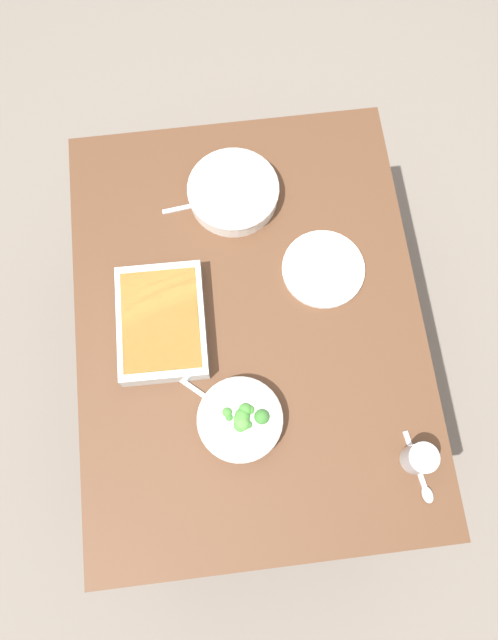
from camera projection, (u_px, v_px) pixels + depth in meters
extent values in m
plane|color=slate|center=(249.00, 375.00, 2.22)|extent=(6.00, 6.00, 0.00)
cube|color=brown|center=(249.00, 322.00, 1.53)|extent=(1.20, 0.90, 0.04)
cylinder|color=brown|center=(399.00, 513.00, 1.74)|extent=(0.06, 0.06, 0.70)
cylinder|color=brown|center=(340.00, 193.00, 2.05)|extent=(0.06, 0.06, 0.70)
cylinder|color=brown|center=(140.00, 546.00, 1.72)|extent=(0.06, 0.06, 0.70)
cylinder|color=brown|center=(120.00, 217.00, 2.02)|extent=(0.06, 0.06, 0.70)
cylinder|color=silver|center=(234.00, 193.00, 1.58)|extent=(0.24, 0.24, 0.05)
torus|color=silver|center=(234.00, 188.00, 1.56)|extent=(0.25, 0.25, 0.01)
cylinder|color=olive|center=(234.00, 192.00, 1.58)|extent=(0.20, 0.20, 0.03)
sphere|color=silver|center=(218.00, 193.00, 1.56)|extent=(0.02, 0.02, 0.02)
sphere|color=silver|center=(257.00, 195.00, 1.56)|extent=(0.02, 0.02, 0.02)
sphere|color=silver|center=(224.00, 200.00, 1.55)|extent=(0.02, 0.02, 0.02)
sphere|color=silver|center=(229.00, 196.00, 1.56)|extent=(0.02, 0.02, 0.02)
sphere|color=#C66633|center=(244.00, 181.00, 1.57)|extent=(0.01, 0.01, 0.01)
cylinder|color=silver|center=(240.00, 420.00, 1.41)|extent=(0.20, 0.20, 0.05)
torus|color=silver|center=(240.00, 419.00, 1.39)|extent=(0.21, 0.21, 0.01)
cylinder|color=#8CB272|center=(240.00, 420.00, 1.41)|extent=(0.16, 0.16, 0.02)
sphere|color=#478C38|center=(250.00, 410.00, 1.40)|extent=(0.03, 0.03, 0.03)
sphere|color=#569E42|center=(242.00, 423.00, 1.38)|extent=(0.04, 0.04, 0.04)
sphere|color=#3D7A33|center=(262.00, 417.00, 1.39)|extent=(0.04, 0.04, 0.04)
sphere|color=#478C38|center=(240.00, 425.00, 1.38)|extent=(0.03, 0.03, 0.03)
sphere|color=#478C38|center=(245.00, 410.00, 1.39)|extent=(0.03, 0.03, 0.03)
sphere|color=#478C38|center=(242.00, 416.00, 1.39)|extent=(0.04, 0.04, 0.04)
sphere|color=#569E42|center=(239.00, 419.00, 1.39)|extent=(0.03, 0.03, 0.03)
sphere|color=#478C38|center=(227.00, 413.00, 1.39)|extent=(0.03, 0.03, 0.03)
sphere|color=#3D7A33|center=(248.00, 410.00, 1.40)|extent=(0.02, 0.02, 0.02)
sphere|color=#3D7A33|center=(229.00, 418.00, 1.39)|extent=(0.02, 0.02, 0.02)
sphere|color=#3D7A33|center=(248.00, 425.00, 1.39)|extent=(0.02, 0.02, 0.02)
cube|color=silver|center=(162.00, 323.00, 1.47)|extent=(0.31, 0.23, 0.06)
cube|color=gold|center=(161.00, 321.00, 1.46)|extent=(0.27, 0.20, 0.04)
cylinder|color=#B2BCC6|center=(419.00, 459.00, 1.37)|extent=(0.07, 0.07, 0.08)
cylinder|color=black|center=(418.00, 459.00, 1.38)|extent=(0.06, 0.06, 0.05)
cylinder|color=white|center=(323.00, 269.00, 1.54)|extent=(0.22, 0.22, 0.01)
cube|color=silver|center=(187.00, 207.00, 1.60)|extent=(0.03, 0.14, 0.01)
ellipsoid|color=silver|center=(217.00, 200.00, 1.60)|extent=(0.03, 0.04, 0.01)
cube|color=silver|center=(200.00, 393.00, 1.45)|extent=(0.10, 0.11, 0.01)
ellipsoid|color=silver|center=(228.00, 412.00, 1.43)|extent=(0.05, 0.05, 0.01)
cube|color=silver|center=(415.00, 459.00, 1.40)|extent=(0.14, 0.03, 0.01)
ellipsoid|color=silver|center=(428.00, 495.00, 1.38)|extent=(0.04, 0.03, 0.01)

